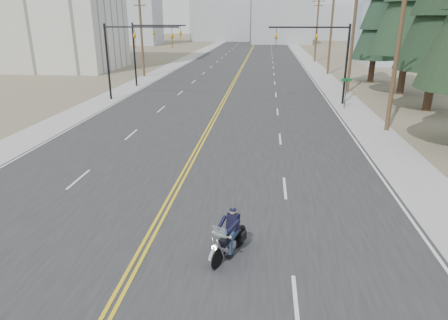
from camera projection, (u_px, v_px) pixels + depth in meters
road at (245, 61)px, 73.34m from camera, size 20.00×200.00×0.01m
sidewalk_left at (184, 60)px, 74.47m from camera, size 3.00×200.00×0.01m
sidewalk_right at (309, 62)px, 72.20m from camera, size 3.00×200.00×0.01m
traffic_mast_left at (127, 47)px, 36.97m from camera, size 7.10×0.26×7.00m
traffic_mast_right at (324, 48)px, 35.20m from camera, size 7.10×0.26×7.00m
traffic_mast_far at (148, 43)px, 44.52m from camera, size 6.10×0.26×7.00m
street_sign at (346, 88)px, 34.20m from camera, size 0.90×0.06×2.62m
utility_pole_b at (399, 42)px, 26.07m from camera, size 2.20×0.30×11.50m
utility_pole_c at (353, 36)px, 40.20m from camera, size 2.20×0.30×11.00m
utility_pole_d at (331, 30)px, 54.17m from camera, size 2.20×0.30×11.50m
utility_pole_e at (317, 28)px, 70.18m from camera, size 2.20×0.30×11.00m
utility_pole_left at (141, 34)px, 52.13m from camera, size 2.20×0.30×10.50m
glass_building at (437, 2)px, 66.82m from camera, size 24.00×16.00×20.00m
haze_bldg_a at (134, 5)px, 115.26m from camera, size 14.00×12.00×22.00m
haze_bldg_b at (282, 20)px, 121.72m from camera, size 18.00×14.00×14.00m
haze_bldg_c at (408, 12)px, 103.84m from camera, size 16.00×12.00×18.00m
haze_bldg_d at (222, 1)px, 135.73m from camera, size 20.00×15.00×26.00m
haze_bldg_e at (327, 22)px, 143.80m from camera, size 14.00×14.00×12.00m
haze_bldg_f at (105, 16)px, 131.80m from camera, size 12.00×12.00×16.00m
motorcyclist at (228, 234)px, 12.95m from camera, size 1.72×2.31×1.66m
conifer_far at (379, 13)px, 46.38m from camera, size 5.20×5.20×13.93m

